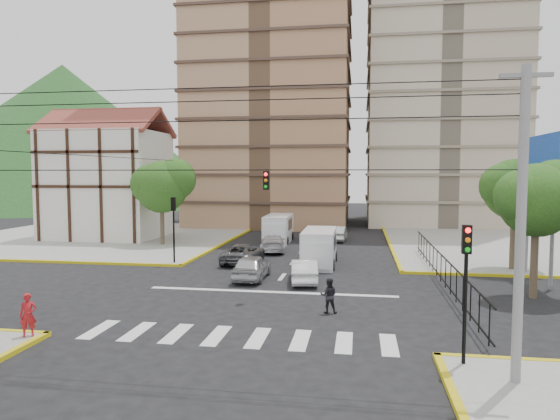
% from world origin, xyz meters
% --- Properties ---
extents(ground, '(160.00, 160.00, 0.00)m').
position_xyz_m(ground, '(0.00, 0.00, 0.00)').
color(ground, black).
rests_on(ground, ground).
extents(sidewalk_nw, '(26.00, 26.00, 0.15)m').
position_xyz_m(sidewalk_nw, '(-20.00, 20.00, 0.07)').
color(sidewalk_nw, gray).
rests_on(sidewalk_nw, ground).
extents(sidewalk_ne, '(26.00, 26.00, 0.15)m').
position_xyz_m(sidewalk_ne, '(20.00, 20.00, 0.07)').
color(sidewalk_ne, gray).
rests_on(sidewalk_ne, ground).
extents(crosswalk_stripes, '(12.00, 2.40, 0.01)m').
position_xyz_m(crosswalk_stripes, '(0.00, -6.00, 0.01)').
color(crosswalk_stripes, silver).
rests_on(crosswalk_stripes, ground).
extents(stop_line, '(13.00, 0.40, 0.01)m').
position_xyz_m(stop_line, '(0.00, 1.20, 0.01)').
color(stop_line, silver).
rests_on(stop_line, ground).
extents(tower_tan, '(18.00, 16.00, 48.00)m').
position_xyz_m(tower_tan, '(-6.00, 36.00, 24.00)').
color(tower_tan, '#AA7955').
rests_on(tower_tan, ground).
extents(tower_beige, '(17.00, 16.00, 48.00)m').
position_xyz_m(tower_beige, '(14.00, 40.00, 24.00)').
color(tower_beige, tan).
rests_on(tower_beige, ground).
extents(tudor_building, '(10.80, 8.05, 12.23)m').
position_xyz_m(tudor_building, '(-19.00, 20.00, 5.25)').
color(tudor_building, silver).
rests_on(tudor_building, ground).
extents(distant_hill, '(70.00, 70.00, 28.00)m').
position_xyz_m(distant_hill, '(-55.00, 70.00, 14.00)').
color(distant_hill, '#194B1C').
rests_on(distant_hill, ground).
extents(park_fence, '(0.10, 22.50, 1.66)m').
position_xyz_m(park_fence, '(9.00, 4.50, 0.00)').
color(park_fence, black).
rests_on(park_fence, ground).
extents(billboard, '(0.36, 6.20, 8.10)m').
position_xyz_m(billboard, '(14.45, 6.00, 6.00)').
color(billboard, slate).
rests_on(billboard, ground).
extents(tree_park_a, '(4.41, 3.60, 6.83)m').
position_xyz_m(tree_park_a, '(13.08, 2.01, 5.01)').
color(tree_park_a, '#473828').
rests_on(tree_park_a, ground).
extents(tree_park_c, '(4.65, 3.80, 7.25)m').
position_xyz_m(tree_park_c, '(14.09, 9.01, 5.34)').
color(tree_park_c, '#473828').
rests_on(tree_park_c, ground).
extents(tree_tudor, '(5.39, 4.40, 7.43)m').
position_xyz_m(tree_tudor, '(-11.90, 16.01, 5.22)').
color(tree_tudor, '#473828').
rests_on(tree_tudor, ground).
extents(traffic_light_se, '(0.28, 0.22, 4.40)m').
position_xyz_m(traffic_light_se, '(7.80, -7.80, 3.11)').
color(traffic_light_se, black).
rests_on(traffic_light_se, ground).
extents(traffic_light_nw, '(0.28, 0.22, 4.40)m').
position_xyz_m(traffic_light_nw, '(-7.80, 7.80, 3.11)').
color(traffic_light_nw, black).
rests_on(traffic_light_nw, ground).
extents(traffic_light_hanging, '(18.00, 9.12, 0.92)m').
position_xyz_m(traffic_light_hanging, '(0.00, -2.04, 5.90)').
color(traffic_light_hanging, black).
rests_on(traffic_light_hanging, ground).
extents(utility_pole_se, '(1.40, 0.28, 9.00)m').
position_xyz_m(utility_pole_se, '(9.00, -9.00, 4.77)').
color(utility_pole_se, slate).
rests_on(utility_pole_se, ground).
extents(van_right_lane, '(2.22, 5.29, 2.38)m').
position_xyz_m(van_right_lane, '(1.86, 8.91, 1.16)').
color(van_right_lane, silver).
rests_on(van_right_lane, ground).
extents(van_left_lane, '(2.25, 5.40, 2.42)m').
position_xyz_m(van_left_lane, '(-2.65, 19.56, 1.18)').
color(van_left_lane, silver).
rests_on(van_left_lane, ground).
extents(car_silver_front_left, '(1.73, 4.27, 1.45)m').
position_xyz_m(car_silver_front_left, '(-1.65, 4.12, 0.73)').
color(car_silver_front_left, '#B2B3B7').
rests_on(car_silver_front_left, ground).
extents(car_white_front_right, '(1.97, 4.20, 1.33)m').
position_xyz_m(car_white_front_right, '(1.43, 3.78, 0.67)').
color(car_white_front_right, white).
rests_on(car_white_front_right, ground).
extents(car_grey_mid_left, '(2.39, 4.89, 1.34)m').
position_xyz_m(car_grey_mid_left, '(-3.34, 9.15, 0.67)').
color(car_grey_mid_left, '#585B60').
rests_on(car_grey_mid_left, ground).
extents(car_silver_rear_left, '(2.60, 4.91, 1.35)m').
position_xyz_m(car_silver_rear_left, '(-2.20, 14.39, 0.68)').
color(car_silver_rear_left, silver).
rests_on(car_silver_rear_left, ground).
extents(car_darkgrey_mid_right, '(1.73, 4.09, 1.38)m').
position_xyz_m(car_darkgrey_mid_right, '(1.20, 14.31, 0.69)').
color(car_darkgrey_mid_right, '#232325').
rests_on(car_darkgrey_mid_right, ground).
extents(car_white_rear_right, '(1.66, 4.23, 1.37)m').
position_xyz_m(car_white_rear_right, '(2.56, 21.47, 0.68)').
color(car_white_rear_right, silver).
rests_on(car_white_rear_right, ground).
extents(pedestrian_sw_corner, '(0.70, 0.62, 1.60)m').
position_xyz_m(pedestrian_sw_corner, '(-7.50, -7.59, 0.95)').
color(pedestrian_sw_corner, '#AF1B20').
rests_on(pedestrian_sw_corner, sidewalk_sw).
extents(pedestrian_crosswalk, '(0.78, 0.62, 1.55)m').
position_xyz_m(pedestrian_crosswalk, '(3.20, -2.23, 0.78)').
color(pedestrian_crosswalk, black).
rests_on(pedestrian_crosswalk, ground).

